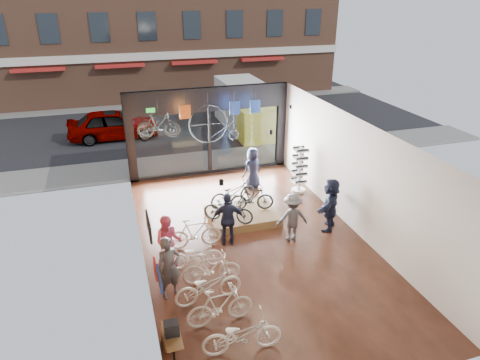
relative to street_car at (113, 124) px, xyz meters
name	(u,v)px	position (x,y,z in m)	size (l,w,h in m)	color
ground_plane	(253,242)	(3.89, -12.00, -0.83)	(7.00, 12.00, 0.04)	black
ceiling	(255,129)	(3.89, -12.00, 3.01)	(7.00, 12.00, 0.04)	black
wall_left	(137,204)	(0.37, -12.00, 1.09)	(0.04, 12.00, 3.80)	#B1623B
wall_right	(355,175)	(7.41, -12.00, 1.09)	(0.04, 12.00, 3.80)	beige
wall_back	(359,323)	(3.89, -18.02, 1.09)	(7.00, 0.04, 3.80)	beige
storefront	(209,131)	(3.89, -6.00, 1.09)	(7.00, 0.26, 3.80)	black
exit_sign	(151,110)	(1.49, -6.12, 2.24)	(0.35, 0.06, 0.18)	#198C26
street_road	(177,118)	(3.89, 3.00, -0.82)	(30.00, 18.00, 0.02)	black
sidewalk_near	(204,161)	(3.89, -4.80, -0.75)	(30.00, 2.40, 0.12)	slate
sidewalk_far	(168,102)	(3.89, 7.00, -0.75)	(30.00, 2.00, 0.12)	slate
street_car	(113,124)	(0.00, 0.00, 0.00)	(1.91, 4.75, 1.62)	gray
box_truck	(249,109)	(7.32, -1.00, 0.52)	(2.25, 6.75, 2.66)	silver
floor_bike_0	(242,334)	(2.17, -16.27, -0.33)	(0.64, 1.84, 0.97)	beige
floor_bike_1	(220,306)	(1.92, -15.26, -0.30)	(0.48, 1.71, 1.03)	beige
floor_bike_2	(208,286)	(1.84, -14.38, -0.33)	(0.63, 1.82, 0.96)	beige
floor_bike_3	(211,268)	(2.09, -13.67, -0.32)	(0.46, 1.63, 0.98)	beige
floor_bike_4	(196,255)	(1.84, -12.82, -0.39)	(0.55, 1.58, 0.83)	beige
floor_bike_5	(195,233)	(2.02, -11.76, -0.30)	(0.48, 1.70, 1.02)	beige
display_platform	(242,216)	(3.98, -10.53, -0.66)	(2.40, 1.80, 0.30)	brown
display_bike_left	(228,210)	(3.33, -11.02, -0.06)	(0.60, 1.72, 0.91)	black
display_bike_mid	(252,198)	(4.36, -10.44, -0.05)	(0.43, 1.54, 0.92)	black
display_bike_right	(233,193)	(3.82, -9.89, -0.02)	(0.64, 1.85, 0.97)	black
customer_0	(169,268)	(0.93, -13.86, 0.07)	(0.64, 0.42, 1.76)	#3F3F44
customer_1	(169,242)	(1.11, -12.54, 0.02)	(0.81, 0.63, 1.66)	#CC4C72
customer_2	(228,219)	(3.08, -11.89, 0.08)	(1.05, 0.44, 1.79)	#161C33
customer_3	(292,218)	(5.10, -12.26, 0.02)	(1.07, 0.62, 1.66)	#3F3F44
customer_4	(253,168)	(5.18, -8.10, 0.05)	(0.84, 0.55, 1.72)	#161C33
customer_5	(330,204)	(6.62, -11.96, 0.12)	(1.72, 0.55, 1.85)	#161C33
sunglasses_rack	(299,170)	(6.84, -8.99, 0.14)	(0.56, 0.46, 1.90)	white
wall_merch	(160,298)	(0.51, -15.50, 0.49)	(0.40, 2.40, 2.60)	navy
penny_farthing	(217,125)	(3.97, -7.06, 1.69)	(2.01, 0.06, 1.61)	black
hung_bike	(159,125)	(1.58, -7.80, 2.12)	(0.45, 1.58, 0.95)	black
jersey_left	(185,112)	(2.76, -6.80, 2.24)	(0.45, 0.03, 0.55)	#CC5919
jersey_mid	(235,108)	(4.82, -6.80, 2.24)	(0.45, 0.03, 0.55)	#1E3F99
jersey_right	(255,106)	(5.70, -6.80, 2.24)	(0.45, 0.03, 0.55)	#1E3F99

